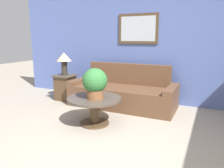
{
  "coord_description": "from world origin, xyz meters",
  "views": [
    {
      "loc": [
        1.08,
        -2.16,
        1.49
      ],
      "look_at": [
        -0.7,
        1.66,
        0.59
      ],
      "focal_mm": 35.0,
      "sensor_mm": 36.0,
      "label": 1
    }
  ],
  "objects": [
    {
      "name": "potted_plant_on_table",
      "position": [
        -0.68,
        0.94,
        0.76
      ],
      "size": [
        0.42,
        0.42,
        0.52
      ],
      "color": "brown",
      "rests_on": "coffee_table"
    },
    {
      "name": "couch_main",
      "position": [
        -0.67,
        2.17,
        0.29
      ],
      "size": [
        2.29,
        0.92,
        0.91
      ],
      "color": "brown",
      "rests_on": "ground_plane"
    },
    {
      "name": "ground_plane",
      "position": [
        0.0,
        0.0,
        0.0
      ],
      "size": [
        20.0,
        20.0,
        0.0
      ],
      "primitive_type": "plane",
      "color": "gray"
    },
    {
      "name": "table_lamp",
      "position": [
        -2.14,
        2.05,
        0.99
      ],
      "size": [
        0.36,
        0.36,
        0.54
      ],
      "color": "#2D2823",
      "rests_on": "side_table"
    },
    {
      "name": "wall_back",
      "position": [
        -0.01,
        2.78,
        1.31
      ],
      "size": [
        7.65,
        0.09,
        2.6
      ],
      "color": "#5166A8",
      "rests_on": "ground_plane"
    },
    {
      "name": "coffee_table",
      "position": [
        -0.73,
        1.0,
        0.35
      ],
      "size": [
        0.94,
        0.94,
        0.48
      ],
      "color": "#4C3823",
      "rests_on": "ground_plane"
    },
    {
      "name": "side_table",
      "position": [
        -2.14,
        2.05,
        0.31
      ],
      "size": [
        0.46,
        0.46,
        0.61
      ],
      "color": "#4C3823",
      "rests_on": "ground_plane"
    }
  ]
}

